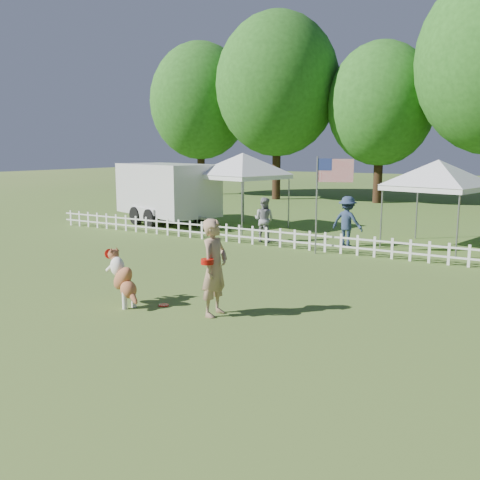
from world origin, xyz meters
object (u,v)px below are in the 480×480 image
at_px(dog, 123,279).
at_px(flag_pole, 316,206).
at_px(spectator_a, 264,220).
at_px(canopy_tent_right, 436,205).
at_px(handler, 215,268).
at_px(cargo_trailer, 167,193).
at_px(spectator_b, 347,221).
at_px(canopy_tent_left, 243,192).
at_px(frisbee_on_turf, 164,305).

height_order(dog, flag_pole, flag_pole).
bearing_deg(spectator_a, canopy_tent_right, -161.75).
distance_m(handler, spectator_a, 8.11).
bearing_deg(cargo_trailer, spectator_b, 10.48).
bearing_deg(cargo_trailer, handler, -28.28).
relative_size(canopy_tent_right, spectator_b, 1.68).
xyz_separation_m(handler, canopy_tent_right, (1.96, 9.27, 0.43)).
bearing_deg(flag_pole, spectator_a, 135.16).
xyz_separation_m(handler, canopy_tent_left, (-5.35, 9.84, 0.52)).
distance_m(handler, spectator_b, 8.09).
height_order(frisbee_on_turf, spectator_b, spectator_b).
distance_m(canopy_tent_left, cargo_trailer, 3.35).
bearing_deg(handler, cargo_trailer, 40.06).
height_order(handler, spectator_a, handler).
relative_size(cargo_trailer, flag_pole, 2.01).
bearing_deg(dog, flag_pole, 101.31).
xyz_separation_m(flag_pole, spectator_a, (-2.32, 1.07, -0.68)).
distance_m(frisbee_on_turf, canopy_tent_left, 10.81).
height_order(canopy_tent_right, spectator_b, canopy_tent_right).
bearing_deg(dog, canopy_tent_right, 88.75).
bearing_deg(handler, canopy_tent_left, 25.59).
xyz_separation_m(dog, flag_pole, (1.08, 6.85, 0.87)).
bearing_deg(spectator_b, cargo_trailer, -0.73).
distance_m(canopy_tent_left, flag_pole, 5.70).
relative_size(canopy_tent_left, spectator_a, 1.93).
xyz_separation_m(frisbee_on_turf, spectator_a, (-1.92, 7.53, 0.73)).
bearing_deg(spectator_a, canopy_tent_left, -47.38).
relative_size(handler, flag_pole, 0.63).
distance_m(cargo_trailer, spectator_a, 5.83).
height_order(flag_pole, spectator_a, flag_pole).
distance_m(handler, canopy_tent_right, 9.49).
bearing_deg(cargo_trailer, canopy_tent_left, 28.56).
bearing_deg(dog, handler, 33.18).
bearing_deg(canopy_tent_right, handler, -89.28).
distance_m(canopy_tent_right, cargo_trailer, 10.61).
bearing_deg(canopy_tent_left, spectator_b, -5.00).
height_order(cargo_trailer, spectator_a, cargo_trailer).
distance_m(canopy_tent_right, spectator_b, 2.74).
bearing_deg(canopy_tent_left, dog, -56.55).
xyz_separation_m(canopy_tent_left, canopy_tent_right, (7.31, -0.57, -0.08)).
height_order(frisbee_on_turf, canopy_tent_right, canopy_tent_right).
relative_size(frisbee_on_turf, flag_pole, 0.07).
relative_size(dog, cargo_trailer, 0.19).
relative_size(handler, spectator_b, 1.13).
relative_size(dog, frisbee_on_turf, 5.27).
distance_m(cargo_trailer, spectator_b, 8.30).
relative_size(canopy_tent_right, spectator_a, 1.81).
bearing_deg(spectator_b, canopy_tent_right, -146.12).
bearing_deg(frisbee_on_turf, cargo_trailer, 128.69).
distance_m(canopy_tent_left, spectator_a, 3.31).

